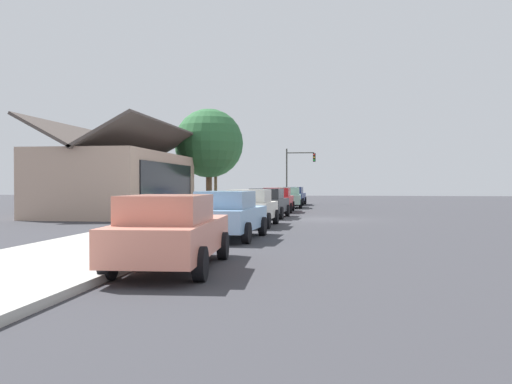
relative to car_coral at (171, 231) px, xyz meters
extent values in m
plane|color=#38383D|center=(17.37, -2.75, -0.82)|extent=(120.00, 120.00, 0.00)
cube|color=#B2AFA8|center=(17.37, 2.85, -0.74)|extent=(60.00, 4.20, 0.16)
cube|color=#EA8C75|center=(0.12, 0.01, -0.14)|extent=(4.99, 2.04, 0.70)
cube|color=tan|center=(-0.37, -0.02, 0.49)|extent=(2.44, 1.68, 0.56)
cylinder|color=black|center=(1.58, 0.97, -0.49)|extent=(0.67, 0.26, 0.66)
cylinder|color=black|center=(1.68, -0.78, -0.49)|extent=(0.67, 0.26, 0.66)
cylinder|color=black|center=(-1.45, 0.80, -0.49)|extent=(0.67, 0.26, 0.66)
cylinder|color=black|center=(-1.35, -0.96, -0.49)|extent=(0.67, 0.26, 0.66)
cube|color=#8CB7E0|center=(6.61, -0.01, -0.14)|extent=(4.50, 2.00, 0.70)
cube|color=#779CBE|center=(6.17, 0.02, 0.49)|extent=(2.20, 1.67, 0.56)
cylinder|color=black|center=(8.03, 0.80, -0.49)|extent=(0.67, 0.26, 0.66)
cylinder|color=black|center=(7.93, -0.96, -0.49)|extent=(0.67, 0.26, 0.66)
cylinder|color=black|center=(5.30, 0.95, -0.49)|extent=(0.67, 0.26, 0.66)
cylinder|color=black|center=(5.20, -0.81, -0.49)|extent=(0.67, 0.26, 0.66)
cube|color=silver|center=(12.28, 0.07, -0.14)|extent=(4.44, 1.89, 0.70)
cube|color=beige|center=(11.84, 0.08, 0.49)|extent=(2.15, 1.62, 0.56)
cylinder|color=black|center=(13.67, 0.93, -0.49)|extent=(0.66, 0.24, 0.66)
cylinder|color=black|center=(13.63, -0.85, -0.49)|extent=(0.66, 0.24, 0.66)
cylinder|color=black|center=(10.94, 1.00, -0.49)|extent=(0.66, 0.24, 0.66)
cylinder|color=black|center=(10.90, -0.79, -0.49)|extent=(0.66, 0.24, 0.66)
cube|color=#2D3035|center=(18.34, 0.04, -0.14)|extent=(4.53, 1.95, 0.70)
cube|color=#27292D|center=(17.89, 0.06, 0.49)|extent=(2.21, 1.64, 0.56)
cylinder|color=black|center=(19.76, 0.87, -0.49)|extent=(0.67, 0.25, 0.66)
cylinder|color=black|center=(19.68, -0.90, -0.49)|extent=(0.67, 0.25, 0.66)
cylinder|color=black|center=(16.99, 0.98, -0.49)|extent=(0.67, 0.25, 0.66)
cylinder|color=black|center=(16.92, -0.79, -0.49)|extent=(0.67, 0.25, 0.66)
cube|color=red|center=(24.61, 0.14, -0.14)|extent=(4.90, 1.91, 0.70)
cube|color=#A9272B|center=(24.13, 0.13, 0.49)|extent=(2.37, 1.65, 0.56)
cylinder|color=black|center=(26.11, 1.08, -0.49)|extent=(0.66, 0.23, 0.66)
cylinder|color=black|center=(26.14, -0.75, -0.49)|extent=(0.66, 0.23, 0.66)
cylinder|color=black|center=(23.09, 1.03, -0.49)|extent=(0.66, 0.23, 0.66)
cylinder|color=black|center=(23.12, -0.80, -0.49)|extent=(0.66, 0.23, 0.66)
cube|color=#9ED1BC|center=(31.05, -0.08, -0.14)|extent=(4.93, 2.08, 0.70)
cube|color=#86B1A0|center=(30.57, -0.10, 0.49)|extent=(2.40, 1.74, 0.56)
cylinder|color=black|center=(32.51, 0.92, -0.49)|extent=(0.67, 0.25, 0.66)
cylinder|color=black|center=(32.59, -0.93, -0.49)|extent=(0.67, 0.25, 0.66)
cylinder|color=black|center=(29.51, 0.78, -0.49)|extent=(0.67, 0.25, 0.66)
cylinder|color=black|center=(29.59, -1.07, -0.49)|extent=(0.67, 0.25, 0.66)
cube|color=navy|center=(37.05, -0.05, -0.14)|extent=(4.88, 1.92, 0.70)
cube|color=navy|center=(36.57, -0.04, 0.49)|extent=(2.36, 1.65, 0.56)
cylinder|color=black|center=(38.57, 0.83, -0.49)|extent=(0.66, 0.23, 0.66)
cylinder|color=black|center=(38.53, -0.99, -0.49)|extent=(0.66, 0.23, 0.66)
cylinder|color=black|center=(35.57, 0.90, -0.49)|extent=(0.66, 0.23, 0.66)
cylinder|color=black|center=(35.53, -0.93, -0.49)|extent=(0.66, 0.23, 0.66)
cube|color=tan|center=(20.21, 9.25, 1.03)|extent=(12.35, 6.04, 3.68)
cube|color=black|center=(20.21, 6.19, 1.21)|extent=(9.88, 0.08, 2.06)
cube|color=#514742|center=(20.21, 7.74, 3.67)|extent=(12.95, 3.31, 1.86)
cube|color=#514742|center=(20.21, 10.76, 3.67)|extent=(12.95, 3.31, 1.86)
cylinder|color=brown|center=(28.03, 5.53, 0.91)|extent=(0.44, 0.44, 3.44)
sphere|color=#2D6638|center=(28.03, 5.53, 4.01)|extent=(5.03, 5.03, 5.03)
cylinder|color=#383833|center=(40.59, 0.85, 1.78)|extent=(0.14, 0.14, 5.20)
cylinder|color=#383833|center=(40.59, -0.45, 3.98)|extent=(0.10, 2.60, 0.10)
cube|color=black|center=(40.59, -1.75, 3.53)|extent=(0.28, 0.24, 0.80)
sphere|color=red|center=(40.44, -1.75, 3.79)|extent=(0.16, 0.16, 0.16)
sphere|color=yellow|center=(40.44, -1.75, 3.53)|extent=(0.16, 0.16, 0.16)
sphere|color=green|center=(40.44, -1.75, 3.27)|extent=(0.16, 0.16, 0.16)
cylinder|color=brown|center=(29.94, 5.45, 2.93)|extent=(0.24, 0.24, 7.50)
cube|color=brown|center=(29.94, 5.45, 6.08)|extent=(1.80, 0.12, 0.12)
cylinder|color=red|center=(5.41, 1.45, -0.38)|extent=(0.22, 0.22, 0.55)
sphere|color=red|center=(5.41, 1.45, -0.04)|extent=(0.18, 0.18, 0.18)
camera|label=1|loc=(-11.29, -3.38, 0.99)|focal=38.51mm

